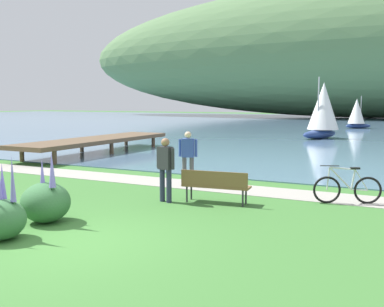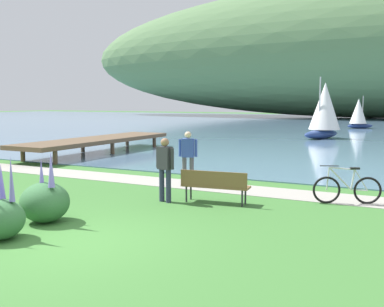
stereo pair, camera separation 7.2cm
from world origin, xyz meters
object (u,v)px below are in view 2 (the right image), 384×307
at_px(park_bench_near_camera, 215,184).
at_px(bicycle_leaning_near_bench, 347,189).
at_px(person_at_shoreline, 188,154).
at_px(sailboat_mid_bay, 359,113).
at_px(person_on_the_grass, 165,166).
at_px(sailboat_toward_hillside, 324,110).

distance_m(park_bench_near_camera, bicycle_leaning_near_bench, 3.46).
xyz_separation_m(person_at_shoreline, sailboat_mid_bay, (0.92, 34.60, 0.57)).
relative_size(park_bench_near_camera, bicycle_leaning_near_bench, 1.11).
distance_m(bicycle_leaning_near_bench, person_on_the_grass, 4.81).
xyz_separation_m(person_on_the_grass, sailboat_mid_bay, (0.23, 37.23, 0.57)).
relative_size(park_bench_near_camera, sailboat_toward_hillside, 0.42).
bearing_deg(person_on_the_grass, park_bench_near_camera, 18.54).
height_order(park_bench_near_camera, sailboat_toward_hillside, sailboat_toward_hillside).
height_order(person_on_the_grass, sailboat_mid_bay, sailboat_mid_bay).
xyz_separation_m(park_bench_near_camera, sailboat_toward_hillside, (-1.60, 22.53, 1.57)).
xyz_separation_m(person_on_the_grass, sailboat_toward_hillside, (-0.34, 22.96, 1.12)).
distance_m(park_bench_near_camera, sailboat_mid_bay, 36.84).
bearing_deg(person_on_the_grass, person_at_shoreline, 104.68).
height_order(bicycle_leaning_near_bench, sailboat_toward_hillside, sailboat_toward_hillside).
height_order(bicycle_leaning_near_bench, person_on_the_grass, person_on_the_grass).
bearing_deg(bicycle_leaning_near_bench, sailboat_mid_bay, 96.66).
relative_size(park_bench_near_camera, sailboat_mid_bay, 0.57).
distance_m(bicycle_leaning_near_bench, person_at_shoreline, 5.11).
bearing_deg(person_at_shoreline, bicycle_leaning_near_bench, -7.52).
distance_m(person_on_the_grass, sailboat_toward_hillside, 22.99).
distance_m(person_on_the_grass, sailboat_mid_bay, 37.24).
height_order(bicycle_leaning_near_bench, person_at_shoreline, person_at_shoreline).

